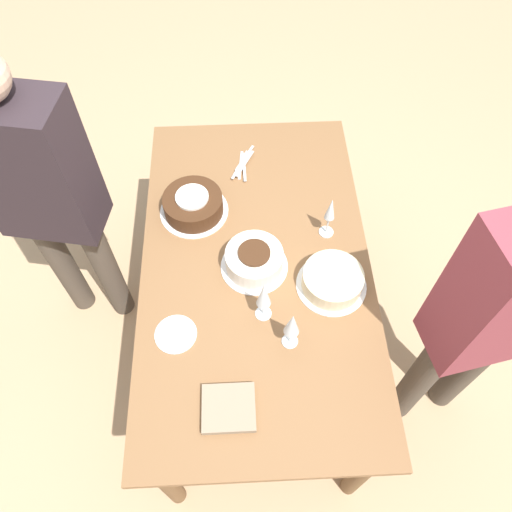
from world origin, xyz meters
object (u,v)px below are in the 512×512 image
Objects in this scene: cake_center_white at (254,260)px; cake_back_decorated at (332,280)px; wine_glass_far at (264,295)px; wine_glass_near at (292,325)px; person_cutting at (44,192)px; wine_glass_extra at (330,211)px; person_watching at (498,313)px; cake_front_chocolate at (193,205)px.

cake_center_white is 0.98× the size of cake_back_decorated.
wine_glass_near is at bearing 37.83° from wine_glass_far.
cake_center_white is at bearing -7.86° from person_cutting.
wine_glass_far is 1.02× the size of wine_glass_extra.
wine_glass_near is 0.67m from person_watching.
person_watching is (0.13, 0.76, 0.05)m from wine_glass_far.
person_watching is at bearing 44.68° from wine_glass_extra.
cake_center_white is 0.31m from cake_back_decorated.
cake_back_decorated is 1.16m from person_cutting.
person_cutting is 0.98× the size of person_watching.
cake_back_decorated is at bearing -7.98° from person_cutting.
wine_glass_extra is at bearing 76.05° from cake_front_chocolate.
wine_glass_extra is (-0.15, 0.30, 0.09)m from cake_center_white.
person_cutting is at bearing -32.20° from person_watching.
wine_glass_extra is at bearing 4.54° from person_cutting.
cake_center_white is 1.25× the size of wine_glass_extra.
wine_glass_extra is 0.13× the size of person_watching.
cake_back_decorated is (0.10, 0.29, -0.01)m from cake_center_white.
cake_front_chocolate reaches higher than cake_back_decorated.
wine_glass_far is (-0.11, -0.09, 0.00)m from wine_glass_near.
wine_glass_near is (0.32, 0.11, 0.09)m from cake_center_white.
wine_glass_near reaches higher than cake_center_white.
cake_back_decorated is at bearing -2.74° from wine_glass_extra.
person_watching reaches higher than wine_glass_extra.
cake_back_decorated is at bearing -36.86° from person_watching.
cake_center_white reaches higher than cake_front_chocolate.
cake_front_chocolate is 0.18× the size of person_watching.
wine_glass_far is at bearing 6.65° from cake_center_white.
wine_glass_extra is 1.11m from person_cutting.
wine_glass_far is at bearing -142.17° from wine_glass_near.
cake_back_decorated is 1.31× the size of wine_glass_near.
wine_glass_extra is at bearing -56.61° from person_watching.
wine_glass_near is at bearing -21.83° from wine_glass_extra.
cake_front_chocolate is at bearing -42.55° from person_watching.
person_cutting is at bearing -122.83° from wine_glass_near.
wine_glass_far reaches higher than cake_center_white.
person_cutting is at bearing -96.19° from wine_glass_extra.
wine_glass_extra is at bearing 116.54° from cake_center_white.
cake_front_chocolate is (-0.28, -0.24, -0.00)m from cake_center_white.
person_cutting is (0.01, -0.56, 0.13)m from cake_front_chocolate.
person_watching reaches higher than person_cutting.
person_cutting reaches higher than cake_center_white.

